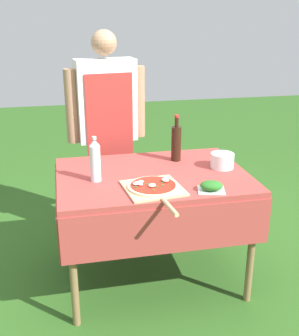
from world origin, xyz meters
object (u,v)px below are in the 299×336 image
object	(u,v)px
prep_table	(153,187)
person_cook	(107,121)
oil_bottle	(176,143)
mixing_tub	(222,161)
water_bottle	(95,160)
pizza_on_peel	(154,188)
herb_container	(211,186)

from	to	relation	value
prep_table	person_cook	bearing A→B (deg)	106.63
oil_bottle	mixing_tub	distance (m)	0.34
water_bottle	pizza_on_peel	bearing A→B (deg)	-34.17
prep_table	mixing_tub	bearing A→B (deg)	1.90
water_bottle	prep_table	bearing A→B (deg)	6.64
prep_table	pizza_on_peel	size ratio (longest dim) A/B	2.23
prep_table	person_cook	xyz separation A→B (m)	(-0.20, 0.68, 0.27)
water_bottle	mixing_tub	bearing A→B (deg)	3.97
person_cook	pizza_on_peel	xyz separation A→B (m)	(0.15, -0.93, -0.17)
oil_bottle	water_bottle	distance (m)	0.63
pizza_on_peel	person_cook	bearing A→B (deg)	92.85
prep_table	water_bottle	world-z (taller)	water_bottle
water_bottle	herb_container	xyz separation A→B (m)	(0.63, -0.29, -0.10)
prep_table	oil_bottle	distance (m)	0.37
prep_table	oil_bottle	world-z (taller)	oil_bottle
prep_table	herb_container	world-z (taller)	herb_container
person_cook	water_bottle	size ratio (longest dim) A/B	5.82
oil_bottle	mixing_tub	bearing A→B (deg)	-38.53
pizza_on_peel	water_bottle	world-z (taller)	water_bottle
pizza_on_peel	prep_table	bearing A→B (deg)	72.35
person_cook	herb_container	world-z (taller)	person_cook
water_bottle	herb_container	world-z (taller)	water_bottle
herb_container	prep_table	bearing A→B (deg)	128.96
prep_table	oil_bottle	xyz separation A→B (m)	(0.21, 0.22, 0.22)
pizza_on_peel	oil_bottle	size ratio (longest dim) A/B	1.70
water_bottle	oil_bottle	bearing A→B (deg)	24.56
person_cook	pizza_on_peel	bearing A→B (deg)	92.41
pizza_on_peel	herb_container	bearing A→B (deg)	-20.66
water_bottle	mixing_tub	xyz separation A→B (m)	(0.83, 0.06, -0.08)
pizza_on_peel	oil_bottle	bearing A→B (deg)	54.43
person_cook	pizza_on_peel	distance (m)	0.96
prep_table	water_bottle	xyz separation A→B (m)	(-0.36, -0.04, 0.22)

